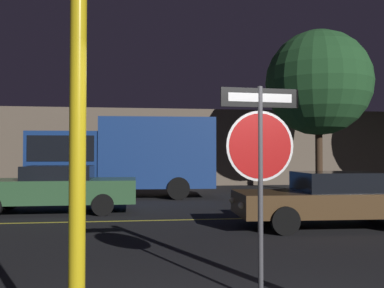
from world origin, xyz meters
The scene contains 8 objects.
road_center_stripe centered at (0.00, 7.41, 0.00)m, with size 42.00×0.12×0.01m, color gold.
stop_sign centered at (0.38, 1.24, 1.74)m, with size 0.93×0.09×2.45m.
yellow_pole_left centered at (-1.45, -0.34, 1.57)m, with size 0.12×0.12×3.14m, color yellow.
passing_car_2 centered at (-3.35, 9.33, 0.70)m, with size 4.80×2.08×1.35m.
passing_car_3 centered at (3.45, 5.82, 0.65)m, with size 4.50×1.97×1.27m.
delivery_truck centered at (-1.53, 13.59, 1.67)m, with size 7.17×2.88×3.09m.
tree_1 centered at (7.23, 14.94, 4.94)m, with size 4.78×4.78×7.34m.
building_backdrop centered at (-2.40, 21.42, 2.08)m, with size 36.99×4.13×4.16m, color #6B5B4C.
Camera 1 is at (-1.04, -3.50, 1.66)m, focal length 40.00 mm.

